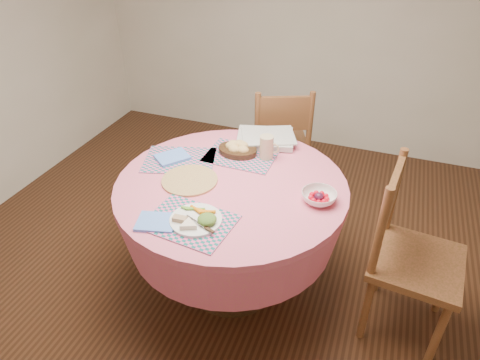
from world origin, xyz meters
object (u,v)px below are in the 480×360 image
object	(u,v)px
dining_table	(232,212)
bread_bowl	(238,148)
latte_mug	(267,147)
fruit_bowl	(319,197)
chair_right	(408,252)
chair_back	(280,144)
wicker_trivet	(190,180)
dinner_plate	(197,219)

from	to	relation	value
dining_table	bread_bowl	distance (m)	0.39
latte_mug	dining_table	bearing A→B (deg)	-107.86
latte_mug	fruit_bowl	distance (m)	0.49
dining_table	latte_mug	bearing A→B (deg)	72.14
chair_right	fruit_bowl	size ratio (longest dim) A/B	5.02
chair_right	chair_back	xyz separation A→B (m)	(-0.93, 0.91, -0.02)
dining_table	wicker_trivet	xyz separation A→B (m)	(-0.21, -0.06, 0.20)
bread_bowl	fruit_bowl	size ratio (longest dim) A/B	1.17
chair_back	fruit_bowl	world-z (taller)	chair_back
chair_back	wicker_trivet	bearing A→B (deg)	54.54
bread_bowl	latte_mug	bearing A→B (deg)	3.25
chair_right	wicker_trivet	xyz separation A→B (m)	(-1.15, -0.11, 0.24)
chair_back	wicker_trivet	world-z (taller)	chair_back
wicker_trivet	fruit_bowl	xyz separation A→B (m)	(0.68, 0.06, 0.02)
chair_back	bread_bowl	distance (m)	0.72
chair_back	dinner_plate	bearing A→B (deg)	65.39
dinner_plate	latte_mug	size ratio (longest dim) A/B	1.82
chair_back	chair_right	bearing A→B (deg)	112.79
dinner_plate	latte_mug	bearing A→B (deg)	79.35
latte_mug	dinner_plate	bearing A→B (deg)	-100.65
dining_table	fruit_bowl	distance (m)	0.52
chair_right	chair_back	size ratio (longest dim) A/B	1.04
dining_table	wicker_trivet	bearing A→B (deg)	-164.25
chair_back	fruit_bowl	size ratio (longest dim) A/B	4.85
fruit_bowl	wicker_trivet	bearing A→B (deg)	-175.12
bread_bowl	fruit_bowl	xyz separation A→B (m)	(0.54, -0.30, -0.01)
dinner_plate	fruit_bowl	size ratio (longest dim) A/B	1.26
latte_mug	fruit_bowl	bearing A→B (deg)	-40.19
dining_table	chair_right	distance (m)	0.94
dining_table	dinner_plate	distance (m)	0.43
chair_back	latte_mug	distance (m)	0.73
chair_right	fruit_bowl	bearing A→B (deg)	102.38
dining_table	bread_bowl	size ratio (longest dim) A/B	5.39
wicker_trivet	fruit_bowl	size ratio (longest dim) A/B	1.53
chair_right	dining_table	bearing A→B (deg)	99.26
dinner_plate	bread_bowl	distance (m)	0.67
dinner_plate	fruit_bowl	distance (m)	0.62
dining_table	chair_right	world-z (taller)	chair_right
chair_back	wicker_trivet	size ratio (longest dim) A/B	3.17
wicker_trivet	fruit_bowl	bearing A→B (deg)	4.88
wicker_trivet	fruit_bowl	distance (m)	0.69
dinner_plate	fruit_bowl	bearing A→B (deg)	36.39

